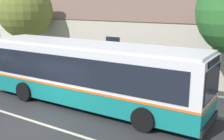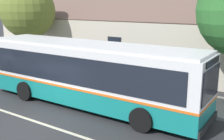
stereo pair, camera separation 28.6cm
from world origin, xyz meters
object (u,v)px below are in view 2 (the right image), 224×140
Objects in this scene: transit_bus at (88,72)px; street_tree_secondary at (28,13)px; bike_rack at (22,62)px; bench_by_building at (46,68)px.

transit_bus is 10.33m from street_tree_secondary.
street_tree_secondary is at bearing 155.62° from transit_bus.
transit_bus is at bearing -18.85° from bike_rack.
bike_rack is (-8.80, 3.00, -1.00)m from transit_bus.
transit_bus reaches higher than bike_rack.
transit_bus reaches higher than bench_by_building.
bench_by_building is 4.96m from street_tree_secondary.
transit_bus is at bearing -25.17° from bench_by_building.
street_tree_secondary is at bearing 105.07° from bike_rack.
street_tree_secondary reaches higher than bench_by_building.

